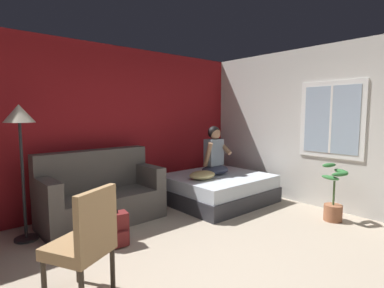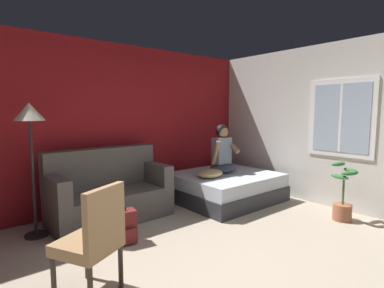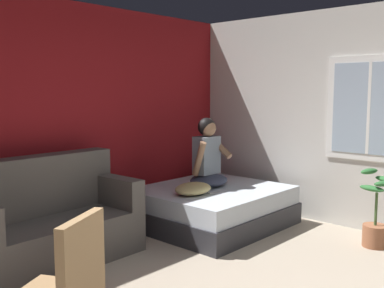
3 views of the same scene
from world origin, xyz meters
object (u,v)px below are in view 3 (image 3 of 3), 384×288
couch (49,223)px  person_seated (208,159)px  cell_phone (215,193)px  bed (212,207)px  throw_pillow (193,189)px  backpack (83,273)px  potted_plant (376,220)px

couch → person_seated: bearing=-8.6°
cell_phone → person_seated: bearing=172.1°
bed → throw_pillow: throw_pillow is taller
throw_pillow → cell_phone: throw_pillow is taller
bed → couch: bearing=168.3°
backpack → cell_phone: size_ratio=3.18×
person_seated → potted_plant: 2.07m
person_seated → throw_pillow: size_ratio=1.82×
backpack → potted_plant: size_ratio=0.54×
potted_plant → bed: bearing=108.0°
bed → cell_phone: (-0.22, -0.22, 0.25)m
throw_pillow → cell_phone: 0.27m
throw_pillow → potted_plant: (1.02, -1.75, -0.25)m
bed → cell_phone: size_ratio=12.03×
backpack → cell_phone: cell_phone is taller
person_seated → potted_plant: person_seated is taller
cell_phone → throw_pillow: bearing=-97.8°
backpack → bed: bearing=12.1°
bed → cell_phone: 0.40m
bed → person_seated: 0.61m
person_seated → backpack: 2.43m
person_seated → cell_phone: size_ratio=6.08×
couch → cell_phone: 1.91m
couch → backpack: size_ratio=3.74×
bed → person_seated: (0.03, 0.11, 0.60)m
couch → backpack: 0.94m
couch → cell_phone: size_ratio=11.90×
couch → person_seated: 2.12m
couch → potted_plant: (2.61, -2.24, -0.09)m
backpack → potted_plant: 3.13m
couch → potted_plant: bearing=-40.6°
couch → person_seated: (2.05, -0.31, 0.44)m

